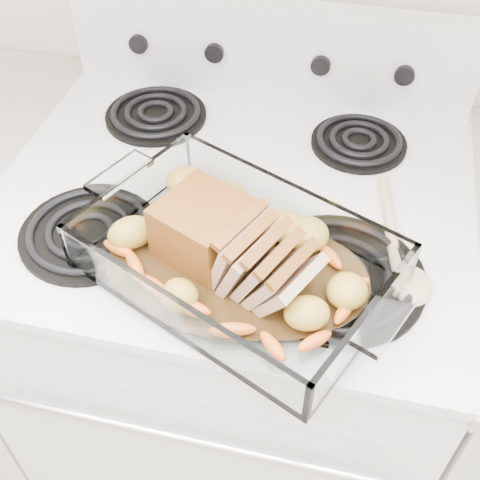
# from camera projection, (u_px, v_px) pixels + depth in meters

# --- Properties ---
(electric_range) EXTENTS (0.78, 0.70, 1.12)m
(electric_range) POSITION_uv_depth(u_px,v_px,m) (236.00, 342.00, 1.32)
(electric_range) COLOR white
(electric_range) RESTS_ON ground
(baking_dish) EXTENTS (0.41, 0.27, 0.08)m
(baking_dish) POSITION_uv_depth(u_px,v_px,m) (237.00, 264.00, 0.84)
(baking_dish) COLOR white
(baking_dish) RESTS_ON electric_range
(pork_roast) EXTENTS (0.23, 0.11, 0.09)m
(pork_roast) POSITION_uv_depth(u_px,v_px,m) (221.00, 246.00, 0.82)
(pork_roast) COLOR #6B340E
(pork_roast) RESTS_ON baking_dish
(roast_vegetables) EXTENTS (0.35, 0.19, 0.04)m
(roast_vegetables) POSITION_uv_depth(u_px,v_px,m) (240.00, 242.00, 0.86)
(roast_vegetables) COLOR orange
(roast_vegetables) RESTS_ON baking_dish
(wooden_spoon) EXTENTS (0.09, 0.26, 0.02)m
(wooden_spoon) POSITION_uv_depth(u_px,v_px,m) (402.00, 257.00, 0.87)
(wooden_spoon) COLOR beige
(wooden_spoon) RESTS_ON electric_range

